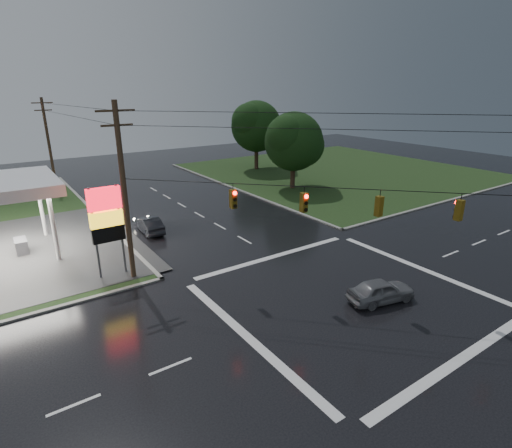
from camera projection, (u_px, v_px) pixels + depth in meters
ground at (346, 296)px, 23.50m from camera, size 120.00×120.00×0.00m
grass_ne at (339, 171)px, 57.63m from camera, size 36.00×36.00×0.08m
pylon_sign at (106, 217)px, 24.74m from camera, size 2.00×0.35×6.00m
utility_pole_nw at (124, 191)px, 23.94m from camera, size 2.20×0.32×11.00m
utility_pole_n at (49, 143)px, 46.21m from camera, size 2.20×0.32×10.50m
traffic_signals at (355, 189)px, 21.37m from camera, size 26.87×26.87×1.47m
tree_ne_near at (295, 142)px, 46.36m from camera, size 7.99×6.80×8.98m
tree_ne_far at (257, 127)px, 57.11m from camera, size 8.46×7.20×9.80m
car_north at (149, 225)px, 33.54m from camera, size 1.59×4.14×1.35m
car_crossing at (381, 291)px, 22.74m from camera, size 4.21×2.47×1.35m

